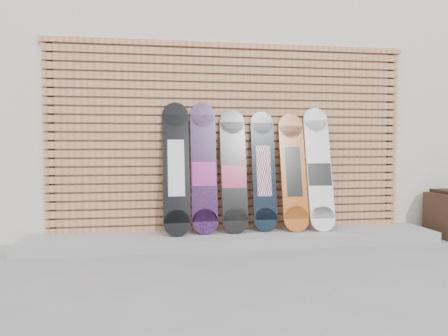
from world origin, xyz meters
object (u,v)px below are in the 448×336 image
at_px(snowboard_2, 234,171).
at_px(snowboard_4, 293,172).
at_px(snowboard_1, 204,168).
at_px(snowboard_0, 176,168).
at_px(snowboard_3, 264,171).
at_px(snowboard_5, 319,169).

xyz_separation_m(snowboard_2, snowboard_4, (0.71, -0.00, -0.01)).
bearing_deg(snowboard_1, snowboard_4, -0.26).
relative_size(snowboard_0, snowboard_3, 1.07).
bearing_deg(snowboard_3, snowboard_5, -4.32).
distance_m(snowboard_3, snowboard_4, 0.35).
height_order(snowboard_0, snowboard_2, snowboard_0).
distance_m(snowboard_1, snowboard_4, 1.05).
bearing_deg(snowboard_2, snowboard_1, 179.52).
height_order(snowboard_2, snowboard_5, snowboard_5).
relative_size(snowboard_0, snowboard_5, 1.03).
bearing_deg(snowboard_3, snowboard_2, -175.15).
height_order(snowboard_1, snowboard_2, snowboard_1).
bearing_deg(snowboard_5, snowboard_0, -179.72).
xyz_separation_m(snowboard_0, snowboard_3, (1.01, 0.06, -0.04)).
xyz_separation_m(snowboard_1, snowboard_4, (1.05, -0.00, -0.05)).
relative_size(snowboard_4, snowboard_5, 0.95).
relative_size(snowboard_2, snowboard_3, 1.01).
bearing_deg(snowboard_2, snowboard_5, -1.07).
distance_m(snowboard_0, snowboard_4, 1.36).
bearing_deg(snowboard_3, snowboard_1, -177.74).
bearing_deg(snowboard_0, snowboard_4, 1.06).
bearing_deg(snowboard_2, snowboard_4, -0.15).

